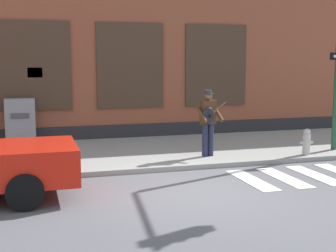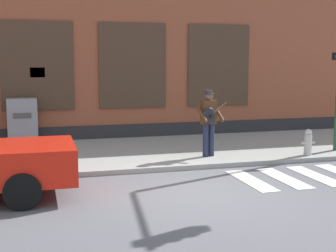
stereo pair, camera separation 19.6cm
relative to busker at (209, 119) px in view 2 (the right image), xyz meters
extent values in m
plane|color=#56565B|center=(-1.27, -2.74, -1.10)|extent=(160.00, 160.00, 0.00)
cube|color=gray|center=(-1.27, 1.37, -1.04)|extent=(28.00, 4.53, 0.12)
cube|color=brown|center=(-1.27, 5.64, 2.58)|extent=(28.00, 4.00, 7.36)
cube|color=#28282B|center=(-1.27, 3.62, -0.83)|extent=(28.00, 0.04, 0.55)
cube|color=#473323|center=(-4.23, 3.61, 1.34)|extent=(2.18, 0.06, 2.71)
cube|color=black|center=(-4.23, 3.60, 1.34)|extent=(2.06, 0.03, 2.59)
cube|color=#473323|center=(-1.27, 3.61, 1.34)|extent=(2.18, 0.06, 2.71)
cube|color=black|center=(-1.27, 3.60, 1.34)|extent=(2.06, 0.03, 2.59)
cube|color=#473323|center=(1.68, 3.61, 1.34)|extent=(2.18, 0.06, 2.71)
cube|color=black|center=(1.68, 3.60, 1.34)|extent=(2.06, 0.03, 2.59)
cube|color=yellow|center=(-4.23, 3.59, 1.14)|extent=(0.44, 0.02, 0.30)
cube|color=silver|center=(0.17, -2.19, -1.10)|extent=(0.42, 1.90, 0.01)
cube|color=silver|center=(0.96, -2.19, -1.10)|extent=(0.42, 1.90, 0.01)
cube|color=silver|center=(1.76, -2.19, -1.10)|extent=(0.42, 1.90, 0.01)
cube|color=silver|center=(-3.63, -1.50, -0.36)|extent=(0.06, 0.24, 0.12)
cube|color=silver|center=(-3.63, -2.64, -0.36)|extent=(0.06, 0.24, 0.12)
cylinder|color=black|center=(-4.56, -1.20, -0.77)|extent=(0.66, 0.24, 0.66)
cylinder|color=black|center=(-4.55, -2.94, -0.77)|extent=(0.66, 0.24, 0.66)
cylinder|color=#1E233D|center=(0.10, 0.05, -0.56)|extent=(0.15, 0.15, 0.85)
cylinder|color=#1E233D|center=(-0.08, 0.01, -0.56)|extent=(0.15, 0.15, 0.85)
cube|color=#4C2D19|center=(0.01, 0.04, 0.17)|extent=(0.40, 0.27, 0.62)
sphere|color=brown|center=(0.01, 0.04, 0.59)|extent=(0.22, 0.22, 0.22)
cylinder|color=#333338|center=(0.01, 0.04, 0.65)|extent=(0.27, 0.28, 0.02)
cylinder|color=#333338|center=(0.01, 0.04, 0.70)|extent=(0.18, 0.18, 0.09)
cylinder|color=#4C2D19|center=(0.26, -0.03, 0.13)|extent=(0.15, 0.52, 0.39)
cylinder|color=#4C2D19|center=(-0.22, -0.09, 0.13)|extent=(0.15, 0.52, 0.39)
ellipsoid|color=black|center=(-0.05, -0.15, 0.10)|extent=(0.37, 0.16, 0.44)
cylinder|color=black|center=(-0.04, -0.21, 0.10)|extent=(0.09, 0.02, 0.09)
cylinder|color=brown|center=(0.21, -0.14, 0.28)|extent=(0.47, 0.09, 0.34)
cube|color=gray|center=(-4.70, 3.19, -0.30)|extent=(0.86, 0.53, 1.37)
cube|color=#4C4C4C|center=(-4.70, 2.91, -0.09)|extent=(0.51, 0.02, 0.16)
cylinder|color=#B2ADA8|center=(2.59, -0.54, -0.71)|extent=(0.20, 0.20, 0.55)
sphere|color=#B2ADA8|center=(2.59, -0.54, -0.37)|extent=(0.18, 0.18, 0.18)
cylinder|color=#B2ADA8|center=(2.45, -0.54, -0.65)|extent=(0.10, 0.07, 0.07)
cylinder|color=#B2ADA8|center=(2.73, -0.54, -0.65)|extent=(0.10, 0.07, 0.07)
camera|label=1|loc=(-4.42, -11.21, 1.47)|focal=50.00mm
camera|label=2|loc=(-4.23, -11.26, 1.47)|focal=50.00mm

